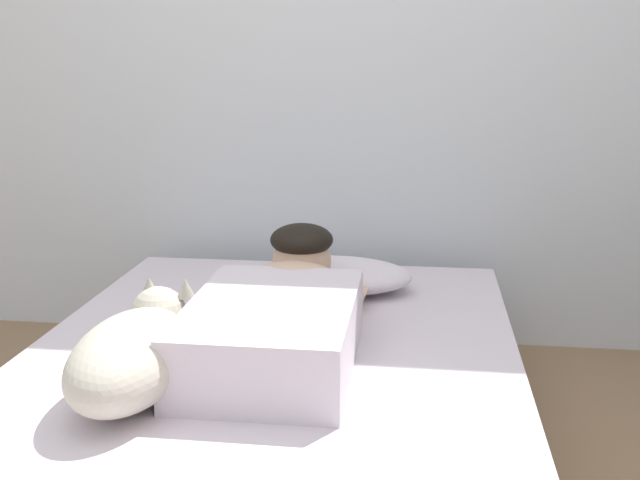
{
  "coord_description": "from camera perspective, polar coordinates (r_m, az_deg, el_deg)",
  "views": [
    {
      "loc": [
        0.32,
        -1.56,
        1.16
      ],
      "look_at": [
        0.03,
        0.69,
        0.6
      ],
      "focal_mm": 43.59,
      "sensor_mm": 36.0,
      "label": 1
    }
  ],
  "objects": [
    {
      "name": "pillow",
      "position": [
        2.66,
        1.18,
        -2.59
      ],
      "size": [
        0.52,
        0.32,
        0.11
      ],
      "primitive_type": "ellipsoid",
      "color": "silver",
      "rests_on": "bed"
    },
    {
      "name": "bed",
      "position": [
        2.23,
        -3.6,
        -12.47
      ],
      "size": [
        1.4,
        1.91,
        0.35
      ],
      "color": "gray",
      "rests_on": "ground"
    },
    {
      "name": "back_wall",
      "position": [
        3.09,
        1.57,
        15.55
      ],
      "size": [
        4.25,
        0.12,
        2.5
      ],
      "color": "silver",
      "rests_on": "ground"
    },
    {
      "name": "dog",
      "position": [
        1.92,
        -13.41,
        -8.04
      ],
      "size": [
        0.26,
        0.57,
        0.21
      ],
      "color": "beige",
      "rests_on": "bed"
    },
    {
      "name": "coffee_cup",
      "position": [
        2.5,
        0.26,
        -4.09
      ],
      "size": [
        0.12,
        0.09,
        0.07
      ],
      "color": "teal",
      "rests_on": "bed"
    },
    {
      "name": "cell_phone",
      "position": [
        2.22,
        -1.47,
        -7.35
      ],
      "size": [
        0.07,
        0.14,
        0.01
      ],
      "primitive_type": "cube",
      "color": "black",
      "rests_on": "bed"
    },
    {
      "name": "person_lying",
      "position": [
        2.15,
        -2.82,
        -5.21
      ],
      "size": [
        0.43,
        0.92,
        0.27
      ],
      "color": "silver",
      "rests_on": "bed"
    }
  ]
}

